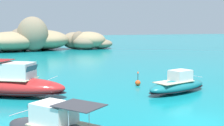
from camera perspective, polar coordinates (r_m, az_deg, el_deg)
name	(u,v)px	position (r m, az deg, el deg)	size (l,w,h in m)	color
ground_plane	(197,122)	(19.33, 16.20, -11.04)	(400.00, 400.00, 0.00)	#0F7F89
islet_large	(29,40)	(79.35, -15.82, 4.39)	(25.44, 20.81, 8.61)	#9E8966
islet_small	(87,41)	(82.11, -4.96, 4.27)	(15.59, 11.20, 4.90)	#9E8966
motorboat_teal	(178,85)	(27.30, 12.68, -4.21)	(7.15, 3.40, 2.03)	#19727A
motorboat_red	(13,85)	(26.73, -18.77, -4.00)	(9.68, 8.23, 3.08)	red
channel_buoy	(138,82)	(29.95, 5.05, -3.77)	(0.56, 0.56, 1.48)	#E54C19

